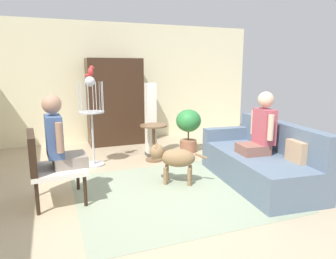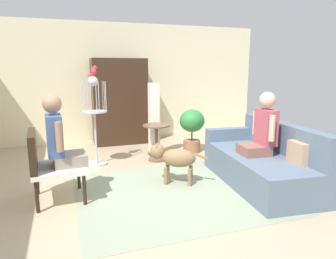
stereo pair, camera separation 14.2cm
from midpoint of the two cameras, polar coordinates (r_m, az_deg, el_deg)
The scene contains 14 objects.
ground_plane at distance 4.28m, azimuth -1.14°, elevation -11.34°, with size 7.95×7.95×0.00m, color tan.
back_wall at distance 7.22m, azimuth -10.45°, elevation 8.58°, with size 6.80×0.12×2.65m, color beige.
area_rug at distance 4.23m, azimuth 0.71°, elevation -11.52°, with size 2.63×2.32×0.01m, color gray.
couch at distance 4.68m, azimuth 15.98°, elevation -5.80°, with size 1.10×2.08×0.88m.
armchair at distance 4.04m, azimuth -22.64°, elevation -5.68°, with size 0.68×0.72×0.90m.
person_on_couch at distance 4.52m, azimuth 16.08°, elevation 0.20°, with size 0.49×0.51×0.88m.
person_on_armchair at distance 3.98m, azimuth -20.67°, elevation -1.57°, with size 0.49×0.56×0.89m.
round_end_table at distance 5.50m, azimuth -3.41°, elevation -1.60°, with size 0.48×0.48×0.66m.
dog at distance 4.42m, azimuth 0.15°, elevation -5.26°, with size 0.75×0.49×0.60m.
bird_cage_stand at distance 5.32m, azimuth -14.77°, elevation 2.04°, with size 0.42×0.42×1.52m.
parrot at distance 5.26m, azimuth -14.98°, elevation 10.45°, with size 0.17×0.10×0.17m.
potted_plant at distance 6.08m, azimuth 3.17°, elevation 0.71°, with size 0.49×0.49×0.86m.
column_lamp at distance 5.78m, azimuth -3.94°, elevation 1.72°, with size 0.20×0.20×1.38m.
armoire_cabinet at distance 6.83m, azimuth -10.45°, elevation 5.09°, with size 1.17×0.56×1.86m, color #382316.
Camera 1 is at (-1.40, -3.69, 1.65)m, focal length 32.70 mm.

